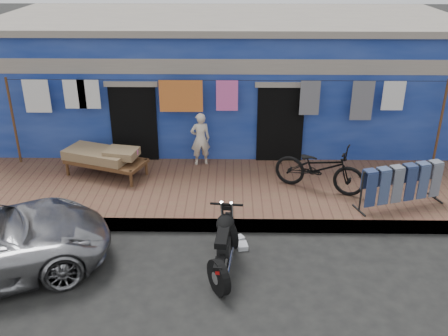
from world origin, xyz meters
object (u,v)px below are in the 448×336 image
seated_person (200,139)px  charpoy (106,162)px  motorcycle (223,243)px  jeans_rack (401,185)px  bicycle (320,163)px

seated_person → charpoy: size_ratio=0.62×
charpoy → motorcycle: bearing=-49.9°
motorcycle → charpoy: 4.24m
jeans_rack → charpoy: bearing=167.9°
charpoy → jeans_rack: jeans_rack is taller
bicycle → charpoy: size_ratio=0.93×
seated_person → jeans_rack: bearing=141.0°
motorcycle → jeans_rack: jeans_rack is taller
motorcycle → jeans_rack: (3.54, 1.90, 0.18)m
bicycle → seated_person: bearing=87.1°
bicycle → jeans_rack: bearing=-90.4°
seated_person → bicycle: 2.92m
seated_person → bicycle: size_ratio=0.67×
seated_person → motorcycle: 3.96m
charpoy → seated_person: bearing=17.0°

